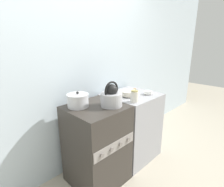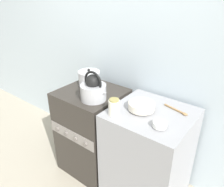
{
  "view_description": "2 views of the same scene",
  "coord_description": "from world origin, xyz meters",
  "px_view_note": "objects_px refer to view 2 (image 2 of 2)",
  "views": [
    {
      "loc": [
        -1.1,
        -1.04,
        1.57
      ],
      "look_at": [
        0.24,
        0.28,
        1.01
      ],
      "focal_mm": 28.0,
      "sensor_mm": 36.0,
      "label": 1
    },
    {
      "loc": [
        1.31,
        -1.08,
        1.82
      ],
      "look_at": [
        0.28,
        0.26,
        0.99
      ],
      "focal_mm": 35.0,
      "sensor_mm": 36.0,
      "label": 2
    }
  ],
  "objects_px": {
    "enamel_bowl": "(142,106)",
    "small_ceramic_bowl": "(160,124)",
    "kettle": "(93,89)",
    "cooking_pot": "(89,78)",
    "storage_jar": "(114,107)",
    "stove": "(92,131)"
  },
  "relations": [
    {
      "from": "cooking_pot",
      "to": "enamel_bowl",
      "type": "bearing_deg",
      "value": -9.79
    },
    {
      "from": "small_ceramic_bowl",
      "to": "stove",
      "type": "bearing_deg",
      "value": 170.98
    },
    {
      "from": "small_ceramic_bowl",
      "to": "cooking_pot",
      "type": "bearing_deg",
      "value": 164.73
    },
    {
      "from": "kettle",
      "to": "enamel_bowl",
      "type": "xyz_separation_m",
      "value": [
        0.42,
        0.11,
        -0.07
      ]
    },
    {
      "from": "enamel_bowl",
      "to": "small_ceramic_bowl",
      "type": "distance_m",
      "value": 0.27
    },
    {
      "from": "enamel_bowl",
      "to": "stove",
      "type": "bearing_deg",
      "value": -179.27
    },
    {
      "from": "kettle",
      "to": "small_ceramic_bowl",
      "type": "distance_m",
      "value": 0.66
    },
    {
      "from": "kettle",
      "to": "small_ceramic_bowl",
      "type": "height_order",
      "value": "kettle"
    },
    {
      "from": "cooking_pot",
      "to": "storage_jar",
      "type": "bearing_deg",
      "value": -29.17
    },
    {
      "from": "stove",
      "to": "small_ceramic_bowl",
      "type": "xyz_separation_m",
      "value": [
        0.79,
        -0.13,
        0.48
      ]
    },
    {
      "from": "kettle",
      "to": "enamel_bowl",
      "type": "bearing_deg",
      "value": 14.38
    },
    {
      "from": "small_ceramic_bowl",
      "to": "storage_jar",
      "type": "xyz_separation_m",
      "value": [
        -0.37,
        -0.06,
        0.04
      ]
    },
    {
      "from": "cooking_pot",
      "to": "small_ceramic_bowl",
      "type": "xyz_separation_m",
      "value": [
        0.92,
        -0.25,
        -0.05
      ]
    },
    {
      "from": "small_ceramic_bowl",
      "to": "storage_jar",
      "type": "height_order",
      "value": "storage_jar"
    },
    {
      "from": "kettle",
      "to": "small_ceramic_bowl",
      "type": "xyz_separation_m",
      "value": [
        0.66,
        -0.02,
        -0.08
      ]
    },
    {
      "from": "enamel_bowl",
      "to": "small_ceramic_bowl",
      "type": "bearing_deg",
      "value": -29.8
    },
    {
      "from": "stove",
      "to": "cooking_pot",
      "type": "distance_m",
      "value": 0.56
    },
    {
      "from": "stove",
      "to": "enamel_bowl",
      "type": "height_order",
      "value": "enamel_bowl"
    },
    {
      "from": "stove",
      "to": "storage_jar",
      "type": "height_order",
      "value": "storage_jar"
    },
    {
      "from": "kettle",
      "to": "small_ceramic_bowl",
      "type": "relative_size",
      "value": 2.67
    },
    {
      "from": "stove",
      "to": "cooking_pot",
      "type": "xyz_separation_m",
      "value": [
        -0.13,
        0.13,
        0.53
      ]
    },
    {
      "from": "enamel_bowl",
      "to": "cooking_pot",
      "type": "bearing_deg",
      "value": 170.21
    }
  ]
}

